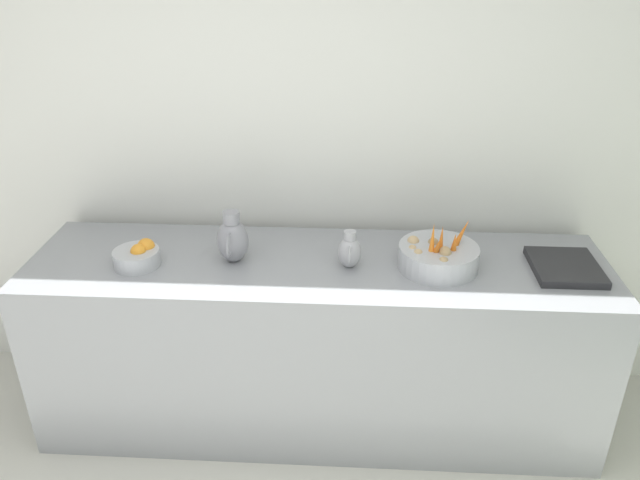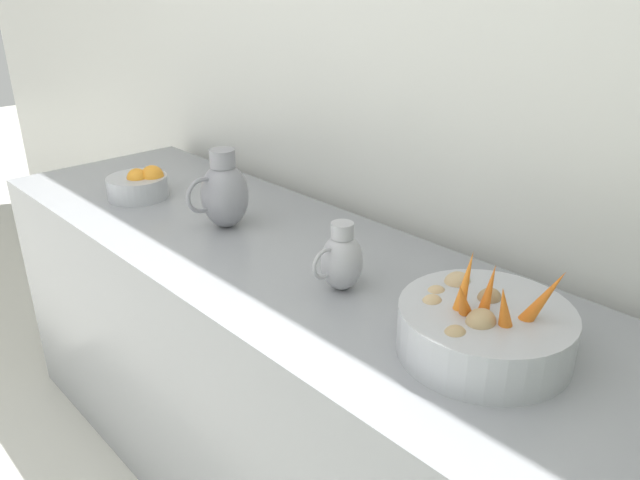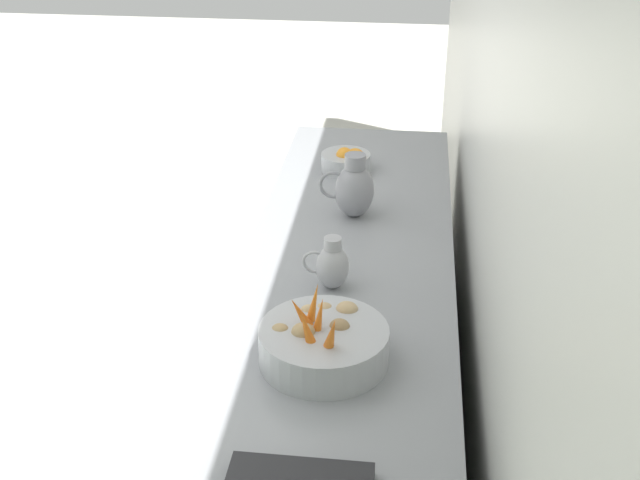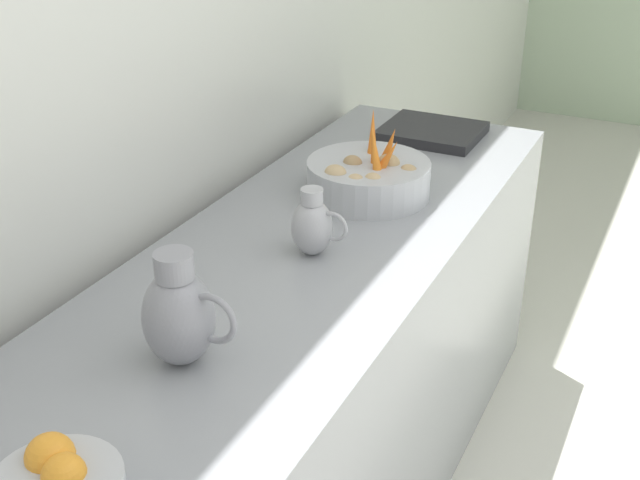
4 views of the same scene
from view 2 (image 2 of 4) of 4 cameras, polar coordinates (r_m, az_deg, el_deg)
tile_wall_left at (r=1.65m, az=24.90°, el=15.01°), size 0.10×8.47×3.00m
prep_counter at (r=1.96m, az=-0.63°, el=-14.77°), size 0.74×2.76×0.94m
vegetable_colander at (r=1.35m, az=15.04°, el=-7.97°), size 0.37×0.37×0.24m
orange_bowl at (r=2.30m, az=-16.48°, el=4.95°), size 0.21×0.21×0.12m
metal_pitcher_tall at (r=1.95m, az=-8.95°, el=4.37°), size 0.21×0.15×0.25m
metal_pitcher_short at (r=1.55m, az=1.99°, el=-1.86°), size 0.15×0.11×0.18m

